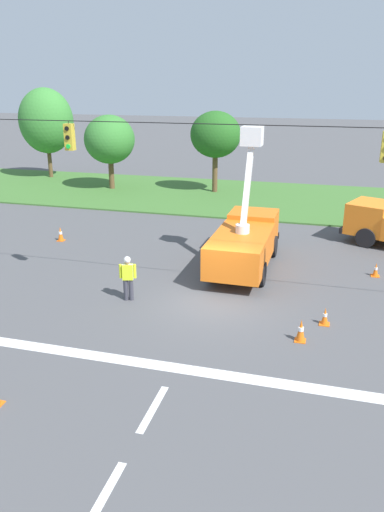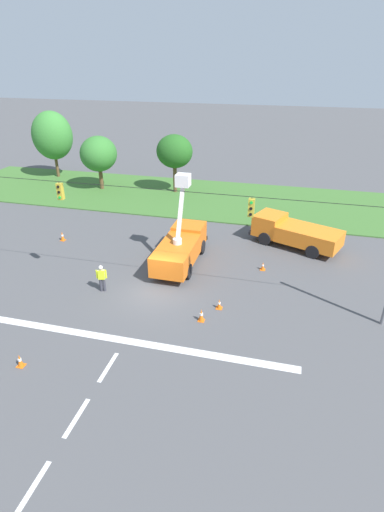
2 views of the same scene
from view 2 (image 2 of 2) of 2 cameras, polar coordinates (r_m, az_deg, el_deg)
ground_plane at (r=24.75m, az=-5.31°, el=-5.19°), size 200.00×200.00×0.00m
grass_verge at (r=40.53m, az=3.05°, el=8.17°), size 56.00×12.00×0.10m
lane_markings at (r=20.17m, az=-11.24°, el=-14.32°), size 17.60×15.25×0.01m
signal_gantry at (r=22.78m, az=-5.75°, el=3.88°), size 26.20×0.33×7.20m
tree_far_west at (r=49.58m, az=-19.34°, el=15.93°), size 4.57×4.19×7.47m
tree_west at (r=43.66m, az=-13.21°, el=14.01°), size 3.73×4.01×5.61m
tree_centre at (r=41.50m, az=-2.52°, el=14.67°), size 3.69×3.18×5.96m
utility_truck_bucket_lift at (r=27.40m, az=-1.62°, el=1.44°), size 2.46×6.65×6.14m
utility_truck_support_near at (r=31.03m, az=14.35°, el=3.35°), size 7.06×4.78×2.08m
road_worker at (r=24.91m, az=-12.78°, el=-2.90°), size 0.63×0.34×1.77m
traffic_cone_foreground_left at (r=22.03m, az=1.34°, el=-8.43°), size 0.36×0.36×0.76m
traffic_cone_foreground_right at (r=23.10m, az=3.91°, el=-6.85°), size 0.36×0.36×0.63m
traffic_cone_mid_left at (r=32.79m, az=-18.03°, el=2.73°), size 0.36×0.36×0.77m
traffic_cone_mid_right at (r=27.39m, az=10.09°, el=-1.42°), size 0.36×0.36×0.61m
traffic_cone_near_bucket at (r=20.89m, az=-23.37°, el=-13.56°), size 0.36×0.36×0.67m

